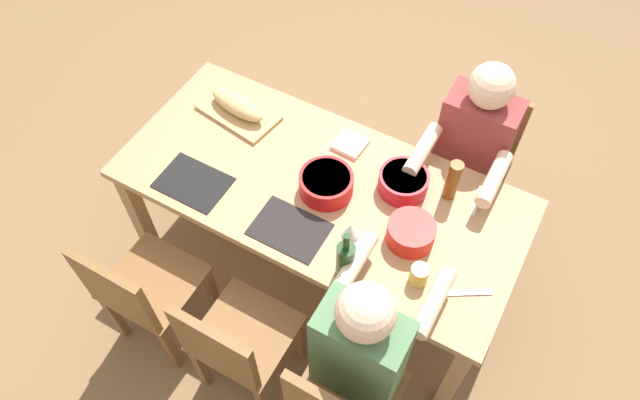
# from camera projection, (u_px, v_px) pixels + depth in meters

# --- Properties ---
(ground_plane) EXTENTS (8.00, 8.00, 0.00)m
(ground_plane) POSITION_uv_depth(u_px,v_px,m) (320.00, 265.00, 3.30)
(ground_plane) COLOR brown
(dining_table) EXTENTS (1.87, 0.86, 0.74)m
(dining_table) POSITION_uv_depth(u_px,v_px,m) (320.00, 197.00, 2.76)
(dining_table) COLOR #A87F56
(dining_table) RESTS_ON ground_plane
(chair_far_center) EXTENTS (0.40, 0.40, 0.85)m
(chair_far_center) POSITION_uv_depth(u_px,v_px,m) (234.00, 345.00, 2.52)
(chair_far_center) COLOR brown
(chair_far_center) RESTS_ON ground_plane
(diner_far_left) EXTENTS (0.41, 0.53, 1.20)m
(diner_far_left) POSITION_uv_depth(u_px,v_px,m) (364.00, 346.00, 2.30)
(diner_far_left) COLOR #2D2D38
(diner_far_left) RESTS_ON ground_plane
(chair_near_left) EXTENTS (0.40, 0.40, 0.85)m
(chair_near_left) POSITION_uv_depth(u_px,v_px,m) (474.00, 154.00, 3.13)
(chair_near_left) COLOR brown
(chair_near_left) RESTS_ON ground_plane
(diner_near_left) EXTENTS (0.41, 0.53, 1.20)m
(diner_near_left) POSITION_uv_depth(u_px,v_px,m) (469.00, 151.00, 2.87)
(diner_near_left) COLOR #2D2D38
(diner_near_left) RESTS_ON ground_plane
(chair_far_right) EXTENTS (0.40, 0.40, 0.85)m
(chair_far_right) POSITION_uv_depth(u_px,v_px,m) (140.00, 291.00, 2.67)
(chair_far_right) COLOR brown
(chair_far_right) RESTS_ON ground_plane
(serving_bowl_pasta) EXTENTS (0.21, 0.21, 0.10)m
(serving_bowl_pasta) POSITION_uv_depth(u_px,v_px,m) (411.00, 232.00, 2.48)
(serving_bowl_pasta) COLOR red
(serving_bowl_pasta) RESTS_ON dining_table
(serving_bowl_greens) EXTENTS (0.24, 0.24, 0.10)m
(serving_bowl_greens) POSITION_uv_depth(u_px,v_px,m) (326.00, 183.00, 2.63)
(serving_bowl_greens) COLOR red
(serving_bowl_greens) RESTS_ON dining_table
(serving_bowl_salad) EXTENTS (0.22, 0.22, 0.10)m
(serving_bowl_salad) POSITION_uv_depth(u_px,v_px,m) (403.00, 181.00, 2.64)
(serving_bowl_salad) COLOR #B21923
(serving_bowl_salad) RESTS_ON dining_table
(cutting_board) EXTENTS (0.43, 0.28, 0.02)m
(cutting_board) POSITION_uv_depth(u_px,v_px,m) (239.00, 112.00, 2.94)
(cutting_board) COLOR tan
(cutting_board) RESTS_ON dining_table
(bread_loaf) EXTENTS (0.33, 0.16, 0.09)m
(bread_loaf) POSITION_uv_depth(u_px,v_px,m) (237.00, 105.00, 2.90)
(bread_loaf) COLOR tan
(bread_loaf) RESTS_ON cutting_board
(wine_bottle) EXTENTS (0.08, 0.08, 0.29)m
(wine_bottle) POSITION_uv_depth(u_px,v_px,m) (345.00, 260.00, 2.35)
(wine_bottle) COLOR #193819
(wine_bottle) RESTS_ON dining_table
(beer_bottle) EXTENTS (0.06, 0.06, 0.22)m
(beer_bottle) POSITION_uv_depth(u_px,v_px,m) (453.00, 180.00, 2.57)
(beer_bottle) COLOR brown
(beer_bottle) RESTS_ON dining_table
(wine_glass) EXTENTS (0.08, 0.08, 0.17)m
(wine_glass) POSITION_uv_depth(u_px,v_px,m) (350.00, 232.00, 2.41)
(wine_glass) COLOR silver
(wine_glass) RESTS_ON dining_table
(placemat_far_center) EXTENTS (0.32, 0.23, 0.01)m
(placemat_far_center) POSITION_uv_depth(u_px,v_px,m) (290.00, 229.00, 2.55)
(placemat_far_center) COLOR black
(placemat_far_center) RESTS_ON dining_table
(cup_far_left) EXTENTS (0.08, 0.08, 0.09)m
(cup_far_left) POSITION_uv_depth(u_px,v_px,m) (419.00, 275.00, 2.38)
(cup_far_left) COLOR gold
(cup_far_left) RESTS_ON dining_table
(fork_near_left) EXTENTS (0.04, 0.17, 0.01)m
(fork_near_left) POSITION_uv_depth(u_px,v_px,m) (477.00, 201.00, 2.64)
(fork_near_left) COLOR silver
(fork_near_left) RESTS_ON dining_table
(placemat_far_right) EXTENTS (0.32, 0.23, 0.01)m
(placemat_far_right) POSITION_uv_depth(u_px,v_px,m) (193.00, 183.00, 2.70)
(placemat_far_right) COLOR black
(placemat_far_right) RESTS_ON dining_table
(carving_knife) EXTENTS (0.21, 0.14, 0.01)m
(carving_knife) POSITION_uv_depth(u_px,v_px,m) (464.00, 293.00, 2.38)
(carving_knife) COLOR silver
(carving_knife) RESTS_ON dining_table
(napkin_stack) EXTENTS (0.15, 0.15, 0.02)m
(napkin_stack) POSITION_uv_depth(u_px,v_px,m) (350.00, 144.00, 2.82)
(napkin_stack) COLOR white
(napkin_stack) RESTS_ON dining_table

